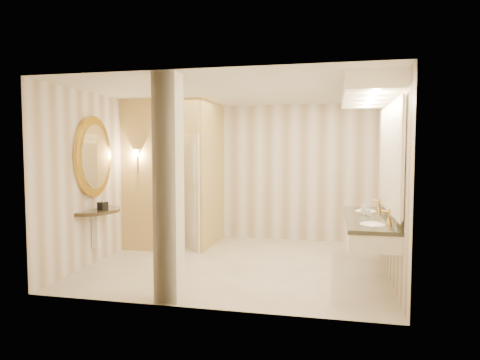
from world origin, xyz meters
name	(u,v)px	position (x,y,z in m)	size (l,w,h in m)	color
floor	(238,263)	(0.00, 0.00, 0.00)	(4.50, 4.50, 0.00)	white
ceiling	(238,92)	(0.00, 0.00, 2.70)	(4.50, 4.50, 0.00)	silver
wall_back	(260,172)	(0.00, 2.00, 1.35)	(4.50, 0.02, 2.70)	silver
wall_front	(200,191)	(0.00, -2.00, 1.35)	(4.50, 0.02, 2.70)	silver
wall_left	(108,177)	(-2.25, 0.00, 1.35)	(0.02, 4.00, 2.70)	silver
wall_right	(388,181)	(2.25, 0.00, 1.35)	(0.02, 4.00, 2.70)	silver
toilet_closet	(190,173)	(-1.14, 0.96, 1.39)	(1.50, 1.55, 2.70)	#DEBF74
wall_sconce	(137,154)	(-1.93, 0.43, 1.73)	(0.14, 0.14, 0.42)	gold
vanity	(372,163)	(1.98, -0.40, 1.63)	(0.75, 2.39, 2.09)	white
console_shelf	(94,180)	(-2.21, -0.52, 1.34)	(0.97, 0.97, 1.93)	black
pillar	(169,188)	(-0.45, -1.80, 1.35)	(0.29, 0.29, 2.70)	white
tissue_box	(103,206)	(-2.04, -0.56, 0.94)	(0.12, 0.12, 0.12)	black
toilet	(180,220)	(-1.50, 1.42, 0.41)	(0.46, 0.81, 0.83)	white
soap_bottle_a	(369,212)	(1.96, -0.31, 0.93)	(0.05, 0.05, 0.12)	beige
soap_bottle_b	(364,209)	(1.91, -0.02, 0.94)	(0.10, 0.10, 0.13)	silver
soap_bottle_c	(364,208)	(1.90, -0.27, 0.98)	(0.08, 0.08, 0.20)	#C6B28C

